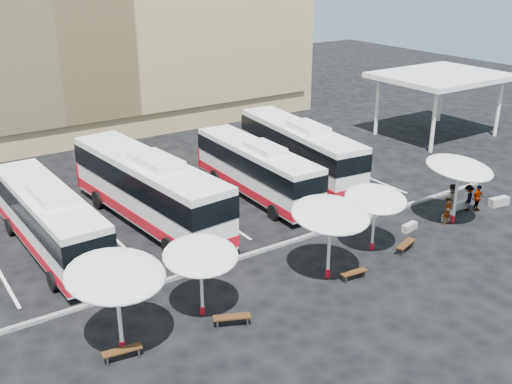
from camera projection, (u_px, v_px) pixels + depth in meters
ground at (273, 254)px, 30.53m from camera, size 120.00×120.00×0.00m
service_canopy at (441, 78)px, 48.91m from camera, size 10.00×8.00×5.20m
curb_divider at (267, 249)px, 30.89m from camera, size 34.00×0.25×0.15m
bay_lines at (197, 204)px, 36.69m from camera, size 24.15×12.00×0.01m
bus_0 at (49, 218)px, 30.09m from camera, size 2.95×11.63×3.67m
bus_1 at (148, 187)px, 33.39m from camera, size 3.96×13.39×4.19m
bus_2 at (256, 168)px, 37.34m from camera, size 2.89×11.36×3.58m
bus_3 at (299, 148)px, 40.58m from camera, size 3.88×12.56×3.92m
sunshade_0 at (115, 276)px, 21.86m from camera, size 4.68×4.71×3.89m
sunshade_1 at (200, 256)px, 24.41m from camera, size 3.88×3.91×3.28m
sunshade_2 at (331, 215)px, 27.16m from camera, size 4.06×4.10×3.80m
sunshade_3 at (376, 199)px, 30.00m from camera, size 4.09×4.11×3.30m
sunshade_4 at (459, 168)px, 32.91m from camera, size 4.74×4.77×3.87m
wood_bench_0 at (122, 352)px, 22.44m from camera, size 1.52×0.61×0.45m
wood_bench_1 at (232, 319)px, 24.48m from camera, size 1.57×1.02×0.47m
wood_bench_2 at (354, 274)px, 28.03m from camera, size 1.37×0.49×0.41m
wood_bench_3 at (406, 245)px, 30.67m from camera, size 1.58×0.86×0.47m
conc_bench_0 at (409, 227)px, 33.09m from camera, size 1.11×0.52×0.40m
conc_bench_1 at (449, 216)px, 34.46m from camera, size 1.17×0.66×0.42m
conc_bench_2 at (458, 206)px, 35.87m from camera, size 1.21×0.55×0.44m
conc_bench_3 at (499, 202)px, 36.35m from camera, size 1.39×0.64×0.50m
passenger_0 at (447, 211)px, 33.67m from camera, size 0.63×0.46×1.59m
passenger_1 at (451, 199)px, 34.89m from camera, size 1.15×1.08×1.89m
passenger_2 at (478, 198)px, 35.40m from camera, size 0.95×0.40×1.61m
passenger_3 at (468, 198)px, 35.45m from camera, size 1.19×0.98×1.61m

